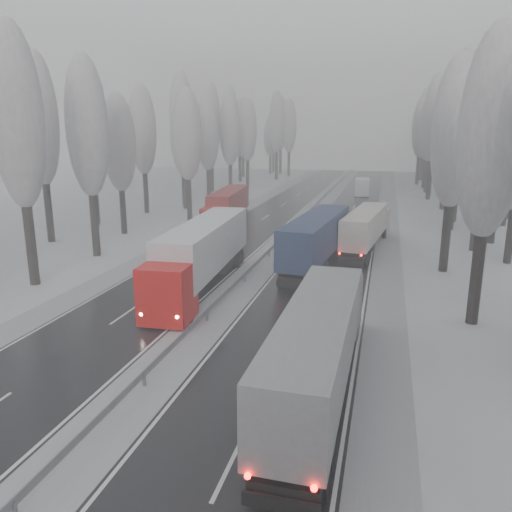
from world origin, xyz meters
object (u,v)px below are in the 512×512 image
at_px(truck_cream_box, 367,226).
at_px(truck_red_red, 227,206).
at_px(truck_blue_box, 319,236).
at_px(truck_grey_tarp, 321,339).
at_px(box_truck_distant, 362,187).
at_px(truck_red_white, 202,252).

height_order(truck_cream_box, truck_red_red, truck_red_red).
relative_size(truck_blue_box, truck_red_red, 1.05).
height_order(truck_grey_tarp, truck_red_red, truck_grey_tarp).
distance_m(truck_blue_box, box_truck_distant, 48.94).
xyz_separation_m(truck_cream_box, truck_red_red, (-16.40, 8.04, 0.17)).
distance_m(truck_cream_box, box_truck_distant, 41.83).
bearing_deg(truck_blue_box, box_truck_distant, 94.37).
xyz_separation_m(truck_cream_box, box_truck_distant, (-2.63, 41.74, -0.76)).
distance_m(truck_grey_tarp, truck_red_red, 39.11).
relative_size(truck_cream_box, truck_red_white, 0.83).
xyz_separation_m(truck_grey_tarp, truck_red_white, (-10.02, 12.43, 0.27)).
relative_size(truck_grey_tarp, truck_cream_box, 1.07).
distance_m(truck_red_white, truck_red_red, 24.08).
relative_size(truck_cream_box, box_truck_distant, 1.92).
bearing_deg(truck_cream_box, truck_grey_tarp, -84.43).
height_order(truck_grey_tarp, box_truck_distant, truck_grey_tarp).
relative_size(truck_grey_tarp, box_truck_distant, 2.06).
distance_m(truck_cream_box, truck_red_red, 18.27).
xyz_separation_m(truck_grey_tarp, truck_blue_box, (-2.82, 20.60, 0.12)).
relative_size(truck_blue_box, truck_red_white, 0.95).
bearing_deg(truck_grey_tarp, box_truck_distant, 92.14).
distance_m(truck_grey_tarp, truck_blue_box, 20.80).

